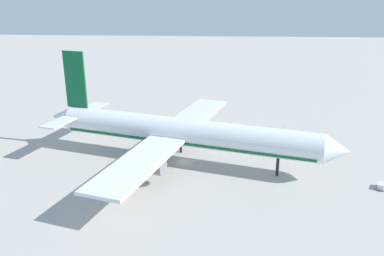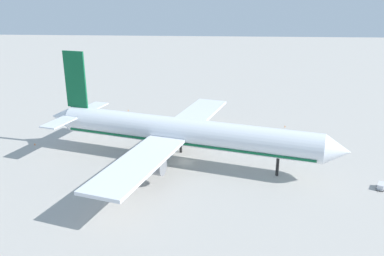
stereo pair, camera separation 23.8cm
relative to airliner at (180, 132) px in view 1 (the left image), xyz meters
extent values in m
plane|color=#ADA8A0|center=(1.27, -0.36, -7.61)|extent=(600.00, 600.00, 0.00)
cylinder|color=silver|center=(1.27, -0.36, 0.18)|extent=(63.62, 23.89, 6.65)
cone|color=silver|center=(34.73, -9.83, 0.18)|extent=(6.89, 7.72, 6.51)
cone|color=silver|center=(-32.83, 9.30, 0.18)|extent=(8.11, 7.89, 6.31)
cube|color=#0C5933|center=(-27.71, 7.85, 10.82)|extent=(5.91, 2.12, 14.64)
cube|color=silver|center=(-26.41, 14.29, 1.51)|extent=(7.26, 11.89, 0.36)
cube|color=silver|center=(-29.98, 1.68, 1.51)|extent=(7.26, 11.89, 0.36)
cube|color=silver|center=(3.18, 18.18, -0.82)|extent=(16.85, 31.37, 0.70)
cylinder|color=slate|center=(2.91, 13.57, -3.01)|extent=(6.29, 5.04, 3.69)
cube|color=silver|center=(-6.82, -17.14, -0.82)|extent=(16.85, 31.37, 0.70)
cylinder|color=slate|center=(-4.63, -13.07, -3.07)|extent=(6.04, 5.09, 3.81)
cylinder|color=black|center=(22.90, -6.48, -5.38)|extent=(0.70, 0.70, 4.46)
cylinder|color=black|center=(-0.37, 5.64, -5.38)|extent=(0.70, 0.70, 4.46)
cylinder|color=black|center=(-3.27, -4.60, -5.38)|extent=(0.70, 0.70, 4.46)
cube|color=#0C5933|center=(1.27, -0.36, -1.65)|extent=(61.06, 22.87, 0.50)
cube|color=gray|center=(44.12, -11.45, -7.33)|extent=(2.63, 3.29, 0.15)
cylinder|color=#333338|center=(43.29, -13.03, -7.33)|extent=(0.35, 0.57, 0.08)
cube|color=silver|center=(44.12, -11.45, -6.82)|extent=(2.28, 2.80, 0.88)
cylinder|color=black|center=(44.21, -12.77, -7.41)|extent=(0.29, 0.41, 0.40)
cylinder|color=black|center=(42.97, -12.12, -7.41)|extent=(0.29, 0.41, 0.40)
cylinder|color=black|center=(44.03, -10.12, -7.41)|extent=(0.29, 0.41, 0.40)
cone|color=orange|center=(-40.94, 7.87, -7.33)|extent=(0.36, 0.36, 0.55)
cone|color=orange|center=(29.96, 28.24, -7.33)|extent=(0.36, 0.36, 0.55)
cone|color=orange|center=(-22.71, 42.05, -7.33)|extent=(0.36, 0.36, 0.55)
camera|label=1|loc=(9.16, -88.75, 31.82)|focal=36.60mm
camera|label=2|loc=(9.40, -88.73, 31.82)|focal=36.60mm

